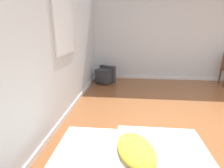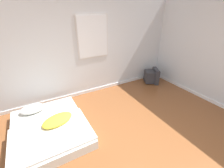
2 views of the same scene
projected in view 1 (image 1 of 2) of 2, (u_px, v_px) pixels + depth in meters
The scene contains 3 objects.
wall_back at pixel (52, 44), 2.54m from camera, with size 8.27×0.08×2.60m.
wall_right at pixel (187, 37), 5.08m from camera, with size 0.08×7.88×2.60m.
crt_tv at pixel (105, 75), 5.05m from camera, with size 0.58×0.59×0.48m.
Camera 1 is at (-2.48, 1.64, 1.50)m, focal length 28.00 mm.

